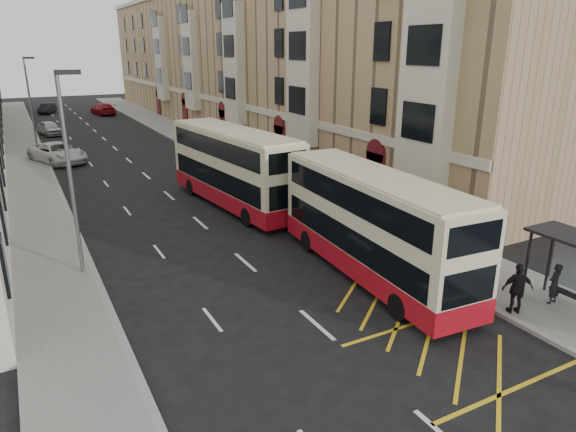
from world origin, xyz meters
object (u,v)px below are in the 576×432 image
pedestrian_mid (479,247)px  white_van (57,153)px  car_red (103,109)px  double_decker_front (372,225)px  car_dark (47,108)px  pedestrian_far (517,289)px  street_lamp_near (70,164)px  car_silver (50,128)px  pedestrian_near (554,284)px  street_lamp_far (30,99)px  double_decker_rear (234,168)px

pedestrian_mid → white_van: (-13.48, 31.05, -0.21)m
white_van → car_red: 31.99m
double_decker_front → car_dark: size_ratio=2.54×
pedestrian_far → car_dark: bearing=-55.2°
pedestrian_far → car_red: size_ratio=0.33×
street_lamp_near → car_red: bearing=79.9°
car_silver → car_red: bearing=51.9°
pedestrian_near → car_silver: 51.60m
car_red → street_lamp_far: bearing=61.3°
car_red → pedestrian_mid: bearing=87.5°
street_lamp_near → street_lamp_far: (0.00, 30.00, 0.00)m
pedestrian_mid → white_van: size_ratio=0.30×
car_dark → street_lamp_far: bearing=-76.2°
double_decker_front → street_lamp_far: bearing=109.6°
white_van → double_decker_front: bearing=-94.1°
street_lamp_near → white_van: (1.15, 23.74, -3.82)m
pedestrian_far → car_dark: pedestrian_far is taller
pedestrian_far → pedestrian_mid: bearing=-92.4°
street_lamp_near → white_van: bearing=87.2°
street_lamp_near → pedestrian_far: 17.01m
car_red → pedestrian_near: bearing=87.1°
street_lamp_near → car_dark: bearing=87.2°
white_van → car_red: size_ratio=1.06×
pedestrian_near → pedestrian_mid: size_ratio=0.87×
car_dark → white_van: bearing=-73.3°
pedestrian_far → street_lamp_far: bearing=-45.8°
street_lamp_near → car_dark: size_ratio=1.87×
double_decker_front → car_red: double_decker_front is taller
pedestrian_mid → car_silver: size_ratio=0.40×
pedestrian_mid → car_dark: 67.88m
double_decker_front → car_silver: size_ratio=2.53×
pedestrian_far → white_van: pedestrian_far is taller
pedestrian_mid → pedestrian_far: (-1.93, -3.44, 0.04)m
street_lamp_far → car_red: street_lamp_far is taller
double_decker_rear → pedestrian_near: 17.73m
double_decker_rear → car_silver: bearing=97.2°
double_decker_front → car_red: 60.24m
car_red → street_lamp_near: bearing=72.8°
car_dark → car_red: (6.77, -4.99, 0.10)m
street_lamp_far → double_decker_front: bearing=-73.9°
street_lamp_near → street_lamp_far: same height
car_silver → double_decker_rear: bearing=-88.2°
car_dark → car_red: 8.41m
pedestrian_mid → car_dark: bearing=106.4°
pedestrian_near → car_silver: (-12.75, 50.00, -0.18)m
street_lamp_near → car_red: street_lamp_near is taller
street_lamp_far → double_decker_rear: (9.17, -24.04, -2.34)m
street_lamp_far → pedestrian_far: (12.70, -40.74, -3.57)m
car_silver → pedestrian_near: bearing=-86.5°
street_lamp_far → pedestrian_near: size_ratio=5.25×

